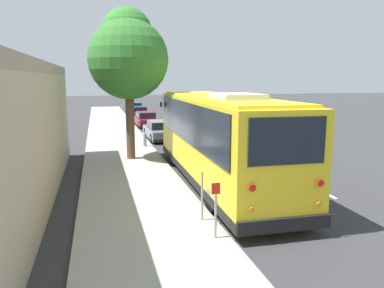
% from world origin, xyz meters
% --- Properties ---
extents(ground_plane, '(160.00, 160.00, 0.00)m').
position_xyz_m(ground_plane, '(0.00, 0.00, 0.00)').
color(ground_plane, '#333335').
extents(sidewalk_slab, '(80.00, 3.72, 0.15)m').
position_xyz_m(sidewalk_slab, '(0.00, 3.52, 0.07)').
color(sidewalk_slab, '#A3A099').
rests_on(sidewalk_slab, ground).
extents(curb_strip, '(80.00, 0.14, 0.15)m').
position_xyz_m(curb_strip, '(0.00, 1.59, 0.07)').
color(curb_strip, gray).
rests_on(curb_strip, ground).
extents(shuttle_bus, '(11.56, 2.79, 3.60)m').
position_xyz_m(shuttle_bus, '(-1.21, 0.13, 1.94)').
color(shuttle_bus, yellow).
rests_on(shuttle_bus, ground).
extents(parked_sedan_gray, '(4.54, 1.82, 1.28)m').
position_xyz_m(parked_sedan_gray, '(10.06, 0.56, 0.59)').
color(parked_sedan_gray, slate).
rests_on(parked_sedan_gray, ground).
extents(parked_sedan_maroon, '(4.53, 1.83, 1.26)m').
position_xyz_m(parked_sedan_maroon, '(17.55, 0.58, 0.58)').
color(parked_sedan_maroon, maroon).
rests_on(parked_sedan_maroon, ground).
extents(parked_sedan_navy, '(4.32, 1.84, 1.29)m').
position_xyz_m(parked_sedan_navy, '(23.51, 0.51, 0.60)').
color(parked_sedan_navy, '#19234C').
rests_on(parked_sedan_navy, ground).
extents(parked_sedan_blue, '(4.61, 1.87, 1.30)m').
position_xyz_m(parked_sedan_blue, '(30.22, 0.30, 0.60)').
color(parked_sedan_blue, navy).
rests_on(parked_sedan_blue, ground).
extents(street_tree, '(3.85, 3.85, 7.36)m').
position_xyz_m(street_tree, '(3.71, 3.09, 5.25)').
color(street_tree, brown).
rests_on(street_tree, sidewalk_slab).
extents(sign_post_near, '(0.06, 0.22, 1.42)m').
position_xyz_m(sign_post_near, '(-6.49, 1.92, 0.88)').
color(sign_post_near, gray).
rests_on(sign_post_near, sidewalk_slab).
extents(sign_post_far, '(0.06, 0.06, 1.40)m').
position_xyz_m(sign_post_far, '(-5.27, 1.92, 0.85)').
color(sign_post_far, gray).
rests_on(sign_post_far, sidewalk_slab).
extents(fire_hydrant, '(0.22, 0.22, 0.81)m').
position_xyz_m(fire_hydrant, '(6.86, 2.00, 0.55)').
color(fire_hydrant, '#99999E').
rests_on(fire_hydrant, sidewalk_slab).
extents(lane_stripe_mid, '(2.40, 0.14, 0.01)m').
position_xyz_m(lane_stripe_mid, '(-2.95, -3.22, 0.00)').
color(lane_stripe_mid, silver).
rests_on(lane_stripe_mid, ground).
extents(lane_stripe_ahead, '(2.40, 0.14, 0.01)m').
position_xyz_m(lane_stripe_ahead, '(3.05, -3.22, 0.00)').
color(lane_stripe_ahead, silver).
rests_on(lane_stripe_ahead, ground).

